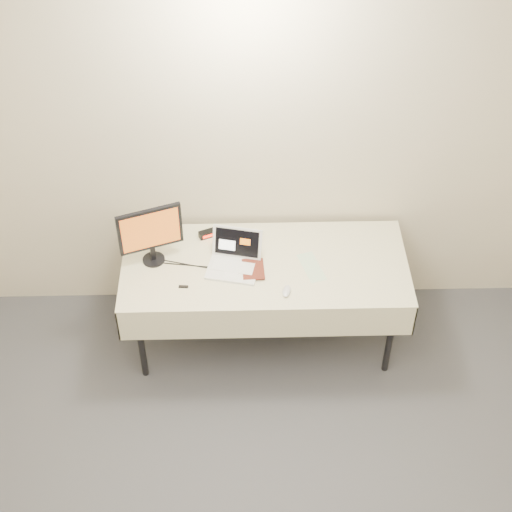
{
  "coord_description": "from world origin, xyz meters",
  "views": [
    {
      "loc": [
        -0.15,
        -1.6,
        4.27
      ],
      "look_at": [
        -0.06,
        1.99,
        0.86
      ],
      "focal_mm": 55.0,
      "sensor_mm": 36.0,
      "label": 1
    }
  ],
  "objects_px": {
    "monitor": "(150,232)",
    "book": "(242,261)",
    "laptop": "(235,258)",
    "table": "(265,271)"
  },
  "relations": [
    {
      "from": "table",
      "to": "monitor",
      "type": "xyz_separation_m",
      "value": [
        -0.72,
        0.05,
        0.31
      ]
    },
    {
      "from": "table",
      "to": "laptop",
      "type": "xyz_separation_m",
      "value": [
        -0.2,
        0.0,
        0.12
      ]
    },
    {
      "from": "laptop",
      "to": "monitor",
      "type": "relative_size",
      "value": 0.89
    },
    {
      "from": "laptop",
      "to": "book",
      "type": "xyz_separation_m",
      "value": [
        0.04,
        -0.07,
        0.04
      ]
    },
    {
      "from": "monitor",
      "to": "book",
      "type": "bearing_deg",
      "value": -31.22
    },
    {
      "from": "table",
      "to": "monitor",
      "type": "bearing_deg",
      "value": 175.84
    },
    {
      "from": "table",
      "to": "monitor",
      "type": "height_order",
      "value": "monitor"
    },
    {
      "from": "book",
      "to": "laptop",
      "type": "bearing_deg",
      "value": 121.61
    },
    {
      "from": "monitor",
      "to": "table",
      "type": "bearing_deg",
      "value": -23.81
    },
    {
      "from": "laptop",
      "to": "book",
      "type": "height_order",
      "value": "laptop"
    }
  ]
}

